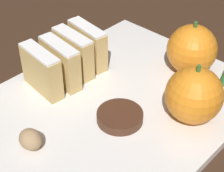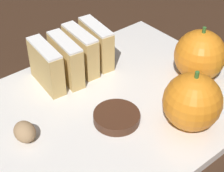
# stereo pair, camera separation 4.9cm
# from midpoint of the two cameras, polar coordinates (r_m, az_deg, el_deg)

# --- Properties ---
(ground_plane) EXTENTS (6.00, 6.00, 0.00)m
(ground_plane) POSITION_cam_midpoint_polar(r_m,az_deg,el_deg) (0.52, -2.72, -3.79)
(ground_plane) COLOR #382316
(serving_platter) EXTENTS (0.30, 0.39, 0.01)m
(serving_platter) POSITION_cam_midpoint_polar(r_m,az_deg,el_deg) (0.51, -2.74, -3.29)
(serving_platter) COLOR white
(serving_platter) RESTS_ON ground_plane
(stollen_slice_front) EXTENTS (0.07, 0.03, 0.06)m
(stollen_slice_front) POSITION_cam_midpoint_polar(r_m,az_deg,el_deg) (0.53, -13.33, 2.14)
(stollen_slice_front) COLOR tan
(stollen_slice_front) RESTS_ON serving_platter
(stollen_slice_second) EXTENTS (0.07, 0.03, 0.06)m
(stollen_slice_second) POSITION_cam_midpoint_polar(r_m,az_deg,el_deg) (0.54, -10.49, 3.35)
(stollen_slice_second) COLOR tan
(stollen_slice_second) RESTS_ON serving_platter
(stollen_slice_third) EXTENTS (0.07, 0.03, 0.06)m
(stollen_slice_third) POSITION_cam_midpoint_polar(r_m,az_deg,el_deg) (0.56, -8.46, 4.89)
(stollen_slice_third) COLOR tan
(stollen_slice_third) RESTS_ON serving_platter
(stollen_slice_fourth) EXTENTS (0.07, 0.03, 0.06)m
(stollen_slice_fourth) POSITION_cam_midpoint_polar(r_m,az_deg,el_deg) (0.57, -6.19, 6.14)
(stollen_slice_fourth) COLOR tan
(stollen_slice_fourth) RESTS_ON serving_platter
(orange_near) EXTENTS (0.07, 0.07, 0.08)m
(orange_near) POSITION_cam_midpoint_polar(r_m,az_deg,el_deg) (0.47, 9.51, -1.50)
(orange_near) COLOR orange
(orange_near) RESTS_ON serving_platter
(orange_far) EXTENTS (0.07, 0.07, 0.08)m
(orange_far) POSITION_cam_midpoint_polar(r_m,az_deg,el_deg) (0.56, 9.63, 5.42)
(orange_far) COLOR orange
(orange_far) RESTS_ON serving_platter
(walnut) EXTENTS (0.03, 0.03, 0.03)m
(walnut) POSITION_cam_midpoint_polar(r_m,az_deg,el_deg) (0.46, -15.35, -7.99)
(walnut) COLOR tan
(walnut) RESTS_ON serving_platter
(chocolate_cookie) EXTENTS (0.06, 0.06, 0.01)m
(chocolate_cookie) POSITION_cam_midpoint_polar(r_m,az_deg,el_deg) (0.48, -1.72, -4.81)
(chocolate_cookie) COLOR #472819
(chocolate_cookie) RESTS_ON serving_platter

